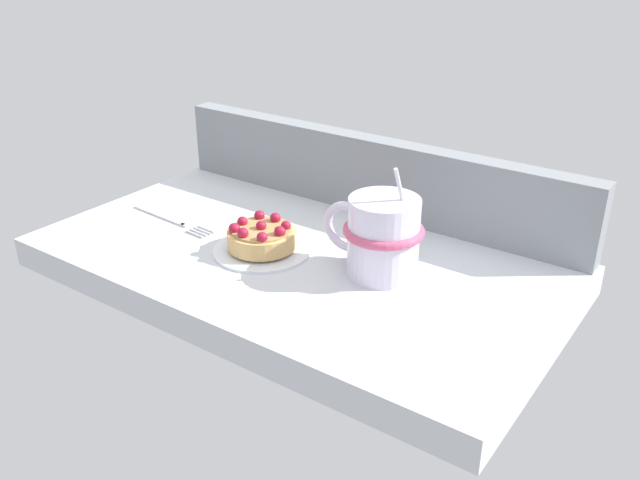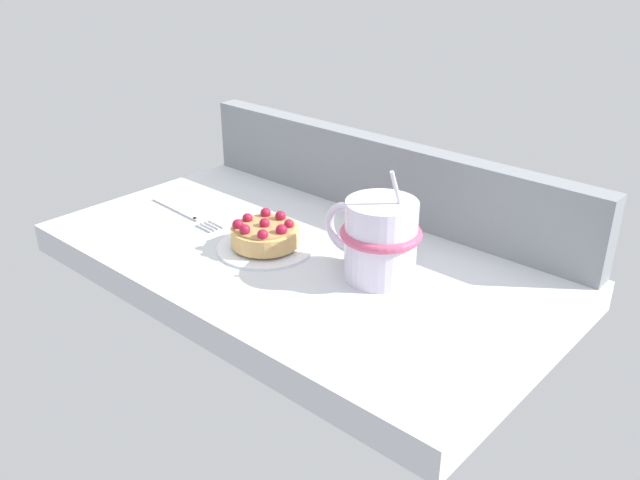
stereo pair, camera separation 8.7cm
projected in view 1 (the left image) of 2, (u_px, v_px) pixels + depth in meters
The scene contains 6 objects.
ground_plane at pixel (298, 265), 91.62cm from camera, with size 69.94×39.47×4.05cm, color silver.
window_rail_back at pixel (369, 174), 101.52cm from camera, with size 68.54×3.42×11.51cm, color gray.
dessert_plate at pixel (262, 249), 90.84cm from camera, with size 13.25×13.25×0.77cm.
raspberry_tart at pixel (261, 236), 90.01cm from camera, with size 9.21×9.21×3.83cm.
coffee_mug at pixel (381, 236), 83.22cm from camera, with size 13.91×10.14×14.54cm.
dessert_fork at pixel (172, 220), 99.80cm from camera, with size 16.65×2.67×0.60cm.
Camera 1 is at (49.46, -64.41, 40.65)cm, focal length 37.86 mm.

